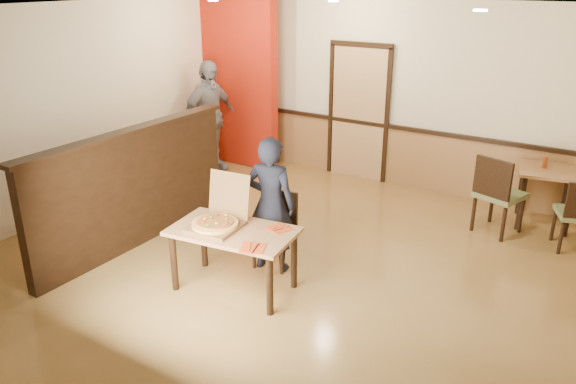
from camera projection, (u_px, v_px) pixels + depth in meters
The scene contains 23 objects.
floor at pixel (283, 278), 6.16m from camera, with size 7.00×7.00×0.00m, color #A77D41.
ceiling at pixel (282, 11), 5.14m from camera, with size 7.00×7.00×0.00m, color black.
wall_back at pixel (409, 97), 8.40m from camera, with size 7.00×7.00×0.00m, color #F2E6BD.
wall_left at pixel (60, 114), 7.39m from camera, with size 7.00×7.00×0.00m, color #F2E6BD.
wainscot_back at pixel (404, 158), 8.72m from camera, with size 7.00×0.04×0.90m, color olive.
chair_rail_back at pixel (406, 129), 8.54m from camera, with size 7.00×0.06×0.06m, color black.
back_door at pixel (359, 114), 8.90m from camera, with size 0.90×0.06×2.10m, color tan.
booth_partition at pixel (134, 187), 6.73m from camera, with size 0.20×3.10×1.44m.
red_accent_panel at pixel (235, 83), 9.45m from camera, with size 1.60×0.20×2.78m, color #A21B0B.
spot_a at pixel (213, 0), 7.71m from camera, with size 0.14×0.14×0.02m, color #FFF3B2.
spot_b at pixel (333, 1), 7.51m from camera, with size 0.14×0.14×0.02m, color #FFF3B2.
spot_c at pixel (480, 10), 5.63m from camera, with size 0.14×0.14×0.02m, color #FFF3B2.
main_table at pixel (233, 239), 5.77m from camera, with size 1.36×0.89×0.68m.
diner_chair at pixel (277, 225), 6.35m from camera, with size 0.47×0.47×0.84m.
side_chair_left at pixel (497, 192), 7.04m from camera, with size 0.64×0.64×1.03m.
side_table at pixel (547, 182), 7.28m from camera, with size 0.85×0.85×0.77m.
diner at pixel (271, 205), 6.12m from camera, with size 0.56×0.37×1.54m, color black.
passerby at pixel (209, 117), 9.21m from camera, with size 1.08×0.45×1.84m, color gray.
pizza_box at pixel (218, 221), 5.78m from camera, with size 0.54×0.62×0.51m.
pizza at pixel (215, 224), 5.74m from camera, with size 0.48×0.48×0.03m, color #F9B35A.
napkin_near at pixel (253, 248), 5.34m from camera, with size 0.30×0.30×0.01m.
napkin_far at pixel (279, 228), 5.75m from camera, with size 0.27×0.27×0.01m.
condiment at pixel (545, 162), 7.24m from camera, with size 0.06×0.06×0.16m, color brown.
Camera 1 is at (2.93, -4.53, 3.13)m, focal length 35.00 mm.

